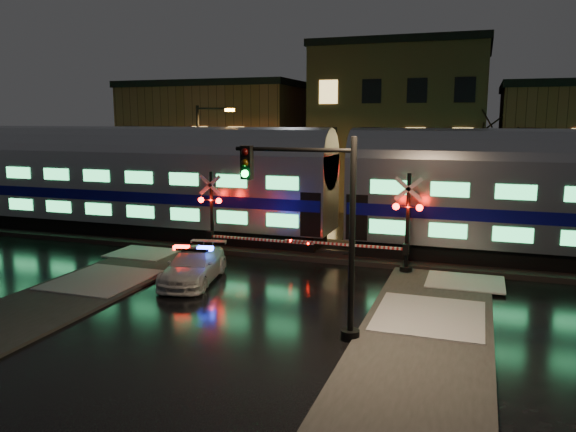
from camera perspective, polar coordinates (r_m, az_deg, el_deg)
The scene contains 12 objects.
ground at distance 23.65m, azimuth -1.14°, elevation -6.29°, with size 120.00×120.00×0.00m, color black.
ballast at distance 28.22m, azimuth 2.36°, elevation -3.38°, with size 90.00×4.20×0.24m, color black.
sidewalk_left at distance 21.98m, azimuth -23.20°, elevation -8.22°, with size 4.00×20.00×0.12m, color #2D2D2D.
sidewalk_right at distance 16.71m, azimuth 13.24°, elevation -13.38°, with size 4.00×20.00×0.12m, color #2D2D2D.
building_left at distance 48.12m, azimuth -6.74°, elevation 7.32°, with size 14.00×10.00×9.00m, color brown.
building_mid at distance 44.22m, azimuth 11.54°, elevation 8.59°, with size 12.00×11.00×11.50m, color brown.
train at distance 27.26m, azimuth 5.45°, elevation 3.09°, with size 51.00×3.12×5.92m.
police_car at distance 23.23m, azimuth -9.55°, elevation -5.01°, with size 2.66×4.86×1.49m.
crossing_signal_right at distance 24.32m, azimuth 11.17°, elevation -1.67°, with size 6.12×0.67×4.34m.
crossing_signal_left at distance 26.79m, azimuth -7.13°, elevation -0.70°, with size 5.82×0.66×4.12m.
traffic_light at distance 16.68m, azimuth 3.30°, elevation -1.72°, with size 3.93×0.71×6.08m.
streetlight at distance 34.32m, azimuth -8.69°, elevation 5.84°, with size 2.46×0.26×7.35m.
Camera 1 is at (7.84, -21.32, 6.58)m, focal length 35.00 mm.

